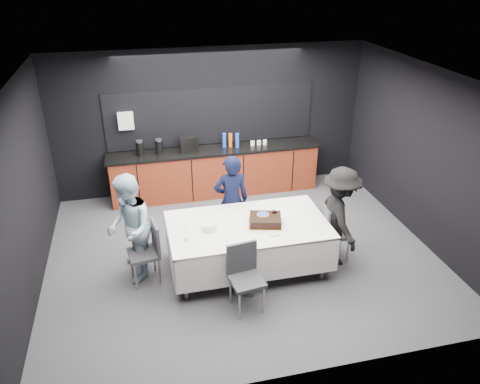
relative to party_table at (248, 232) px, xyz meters
name	(u,v)px	position (x,y,z in m)	size (l,w,h in m)	color
ground	(241,253)	(0.00, 0.40, -0.64)	(6.00, 6.00, 0.00)	#46464B
room_shell	(242,145)	(0.00, 0.40, 1.22)	(6.04, 5.04, 2.82)	white
kitchenette	(214,168)	(-0.02, 2.62, -0.10)	(4.10, 0.64, 2.05)	maroon
party_table	(248,232)	(0.00, 0.00, 0.00)	(2.32, 1.32, 0.78)	#99999E
cake_assembly	(265,220)	(0.25, -0.05, 0.20)	(0.57, 0.50, 0.16)	gold
plate_stack	(209,226)	(-0.57, -0.02, 0.19)	(0.23, 0.23, 0.10)	white
loose_plate_near	(226,236)	(-0.37, -0.26, 0.14)	(0.21, 0.21, 0.01)	white
loose_plate_right_a	(290,215)	(0.67, 0.09, 0.14)	(0.18, 0.18, 0.01)	white
loose_plate_right_b	(311,226)	(0.87, -0.28, 0.14)	(0.22, 0.22, 0.01)	white
loose_plate_far	(244,208)	(0.06, 0.46, 0.14)	(0.22, 0.22, 0.01)	white
fork_pile	(274,234)	(0.28, -0.37, 0.15)	(0.15, 0.09, 0.02)	white
champagne_flute	(185,230)	(-0.93, -0.23, 0.30)	(0.06, 0.06, 0.22)	white
chair_left	(149,248)	(-1.44, 0.08, -0.11)	(0.48, 0.48, 0.92)	#323237
chair_right	(331,228)	(1.30, -0.03, -0.11)	(0.46, 0.46, 0.92)	#323237
chair_near	(245,272)	(-0.25, -0.80, -0.11)	(0.47, 0.47, 0.92)	#323237
person_center	(231,201)	(-0.08, 0.77, 0.13)	(0.56, 0.37, 1.54)	black
person_left	(129,229)	(-1.68, 0.21, 0.17)	(0.79, 0.61, 1.62)	#A7C3D2
person_right	(339,217)	(1.37, -0.12, 0.14)	(1.01, 0.58, 1.56)	black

